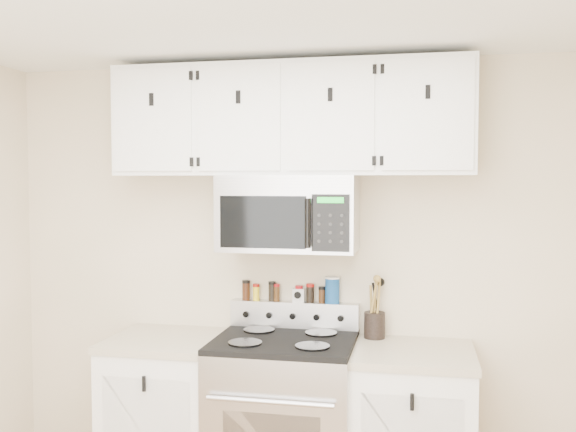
{
  "coord_description": "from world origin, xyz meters",
  "views": [
    {
      "loc": [
        0.71,
        -1.95,
        1.81
      ],
      "look_at": [
        0.02,
        1.45,
        1.62
      ],
      "focal_mm": 40.0,
      "sensor_mm": 36.0,
      "label": 1
    }
  ],
  "objects_px": {
    "microwave": "(289,213)",
    "utensil_crock": "(374,323)",
    "salt_canister": "(332,290)",
    "range": "(284,422)"
  },
  "relations": [
    {
      "from": "microwave",
      "to": "utensil_crock",
      "type": "distance_m",
      "value": 0.79
    },
    {
      "from": "microwave",
      "to": "utensil_crock",
      "type": "xyz_separation_m",
      "value": [
        0.47,
        0.11,
        -0.62
      ]
    },
    {
      "from": "range",
      "to": "salt_canister",
      "type": "xyz_separation_m",
      "value": [
        0.22,
        0.28,
        0.69
      ]
    },
    {
      "from": "microwave",
      "to": "salt_canister",
      "type": "xyz_separation_m",
      "value": [
        0.22,
        0.16,
        -0.45
      ]
    },
    {
      "from": "utensil_crock",
      "to": "salt_canister",
      "type": "xyz_separation_m",
      "value": [
        -0.25,
        0.05,
        0.17
      ]
    },
    {
      "from": "utensil_crock",
      "to": "salt_canister",
      "type": "distance_m",
      "value": 0.31
    },
    {
      "from": "utensil_crock",
      "to": "microwave",
      "type": "bearing_deg",
      "value": -167.41
    },
    {
      "from": "microwave",
      "to": "salt_canister",
      "type": "bearing_deg",
      "value": 34.77
    },
    {
      "from": "range",
      "to": "microwave",
      "type": "distance_m",
      "value": 1.15
    },
    {
      "from": "range",
      "to": "utensil_crock",
      "type": "height_order",
      "value": "utensil_crock"
    }
  ]
}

